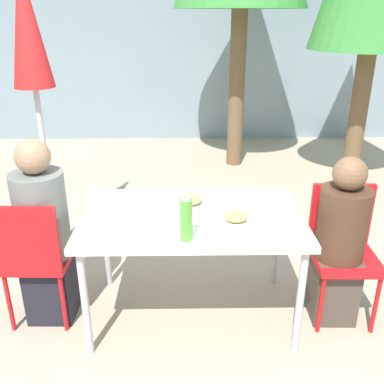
# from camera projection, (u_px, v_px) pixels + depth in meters

# --- Properties ---
(ground_plane) EXTENTS (24.00, 24.00, 0.00)m
(ground_plane) POSITION_uv_depth(u_px,v_px,m) (192.00, 313.00, 2.91)
(ground_plane) COLOR tan
(building_facade) EXTENTS (10.00, 0.20, 3.00)m
(building_facade) POSITION_uv_depth(u_px,v_px,m) (187.00, 40.00, 6.43)
(building_facade) COLOR gray
(building_facade) RESTS_ON ground
(dining_table) EXTENTS (1.35, 0.82, 0.74)m
(dining_table) POSITION_uv_depth(u_px,v_px,m) (192.00, 223.00, 2.64)
(dining_table) COLOR white
(dining_table) RESTS_ON ground
(chair_left) EXTENTS (0.41, 0.41, 0.88)m
(chair_left) POSITION_uv_depth(u_px,v_px,m) (34.00, 253.00, 2.64)
(chair_left) COLOR red
(chair_left) RESTS_ON ground
(person_left) EXTENTS (0.32, 0.32, 1.22)m
(person_left) POSITION_uv_depth(u_px,v_px,m) (45.00, 237.00, 2.69)
(person_left) COLOR black
(person_left) RESTS_ON ground
(chair_right) EXTENTS (0.41, 0.41, 0.88)m
(chair_right) POSITION_uv_depth(u_px,v_px,m) (343.00, 242.00, 2.77)
(chair_right) COLOR red
(chair_right) RESTS_ON ground
(person_right) EXTENTS (0.31, 0.31, 1.12)m
(person_right) POSITION_uv_depth(u_px,v_px,m) (339.00, 245.00, 2.69)
(person_right) COLOR #473D33
(person_right) RESTS_ON ground
(closed_umbrella) EXTENTS (0.36, 0.36, 2.26)m
(closed_umbrella) POSITION_uv_depth(u_px,v_px,m) (30.00, 47.00, 3.12)
(closed_umbrella) COLOR #333333
(closed_umbrella) RESTS_ON ground
(plate_0) EXTENTS (0.24, 0.24, 0.07)m
(plate_0) POSITION_uv_depth(u_px,v_px,m) (236.00, 219.00, 2.51)
(plate_0) COLOR white
(plate_0) RESTS_ON dining_table
(plate_1) EXTENTS (0.28, 0.28, 0.08)m
(plate_1) POSITION_uv_depth(u_px,v_px,m) (190.00, 201.00, 2.73)
(plate_1) COLOR white
(plate_1) RESTS_ON dining_table
(bottle) EXTENTS (0.07, 0.07, 0.25)m
(bottle) POSITION_uv_depth(u_px,v_px,m) (186.00, 219.00, 2.29)
(bottle) COLOR #51A338
(bottle) RESTS_ON dining_table
(drinking_cup) EXTENTS (0.08, 0.08, 0.09)m
(drinking_cup) POSITION_uv_depth(u_px,v_px,m) (221.00, 204.00, 2.65)
(drinking_cup) COLOR white
(drinking_cup) RESTS_ON dining_table
(salad_bowl) EXTENTS (0.18, 0.18, 0.05)m
(salad_bowl) POSITION_uv_depth(u_px,v_px,m) (136.00, 218.00, 2.52)
(salad_bowl) COLOR white
(salad_bowl) RESTS_ON dining_table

